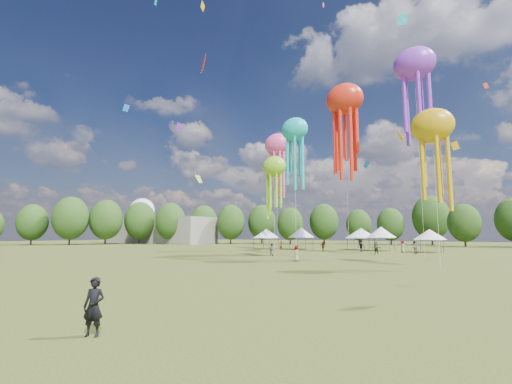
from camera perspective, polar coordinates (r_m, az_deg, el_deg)
The scene contains 9 objects.
observer_main at distance 11.49m, azimuth -24.72°, elevation -16.44°, with size 0.60×0.39×1.64m, color black.
spectator_near at distance 47.66m, azimuth 2.53°, elevation -9.31°, with size 0.78×0.61×1.60m, color gray.
spectators_far at distance 56.07m, azimuth 17.22°, elevation -8.54°, with size 23.39×26.62×1.92m.
festival_tents at distance 66.52m, azimuth 13.86°, elevation -6.46°, with size 33.42×11.67×4.19m.
show_kites at distance 52.58m, azimuth 13.16°, elevation 10.13°, with size 32.04×24.48×26.20m.
small_kites at distance 58.38m, azimuth 12.25°, elevation 21.30°, with size 74.44×63.02×44.57m.
treeline at distance 72.87m, azimuth 15.87°, elevation -3.68°, with size 201.57×95.24×13.43m.
hangar at distance 119.73m, azimuth -15.47°, elevation -6.05°, with size 40.00×12.00×8.00m, color gray.
radome at distance 136.04m, azimuth -17.94°, elevation -3.51°, with size 9.00×9.00×16.00m.
Camera 1 is at (18.07, -6.87, 2.86)m, focal length 24.78 mm.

